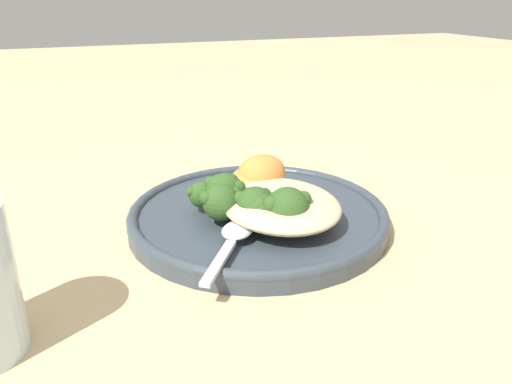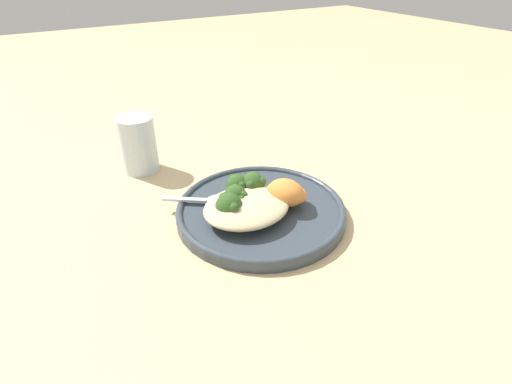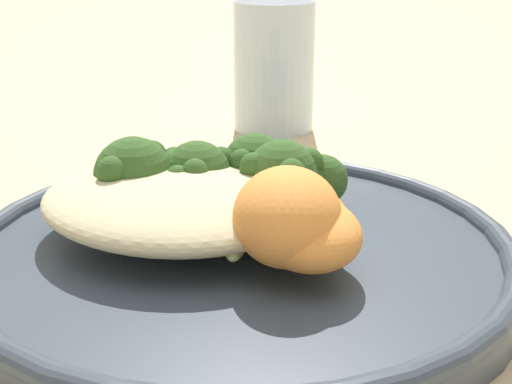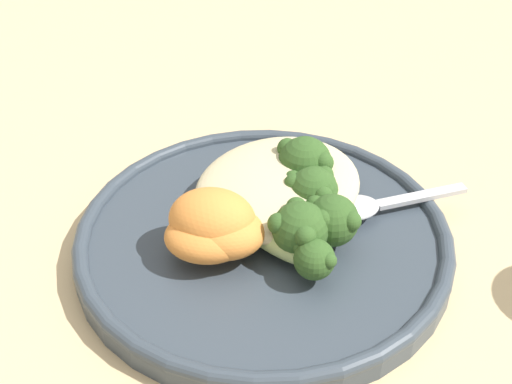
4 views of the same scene
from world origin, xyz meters
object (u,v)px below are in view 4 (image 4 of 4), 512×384
(plate, at_px, (264,234))
(broccoli_stalk_3, at_px, (305,196))
(spoon, at_px, (367,205))
(sweet_potato_chunk_0, at_px, (212,220))
(broccoli_stalk_4, at_px, (305,193))
(quinoa_mound, at_px, (278,186))
(sweet_potato_chunk_2, at_px, (222,232))
(broccoli_stalk_2, at_px, (313,221))
(broccoli_stalk_0, at_px, (292,248))
(broccoli_stalk_1, at_px, (292,228))
(sweet_potato_chunk_1, at_px, (208,236))
(broccoli_stalk_5, at_px, (295,172))

(plate, xyz_separation_m, broccoli_stalk_3, (-0.03, 0.02, 0.03))
(broccoli_stalk_3, xyz_separation_m, spoon, (-0.03, 0.04, -0.01))
(sweet_potato_chunk_0, bearing_deg, broccoli_stalk_4, 157.16)
(quinoa_mound, height_order, spoon, quinoa_mound)
(broccoli_stalk_4, bearing_deg, spoon, -27.66)
(quinoa_mound, bearing_deg, broccoli_stalk_3, 85.38)
(sweet_potato_chunk_2, bearing_deg, broccoli_stalk_2, 137.29)
(broccoli_stalk_3, bearing_deg, broccoli_stalk_2, -103.03)
(broccoli_stalk_0, height_order, broccoli_stalk_3, broccoli_stalk_3)
(broccoli_stalk_4, bearing_deg, broccoli_stalk_1, -132.06)
(quinoa_mound, bearing_deg, sweet_potato_chunk_1, -3.30)
(broccoli_stalk_2, distance_m, spoon, 0.06)
(broccoli_stalk_0, distance_m, sweet_potato_chunk_0, 0.06)
(broccoli_stalk_1, distance_m, broccoli_stalk_4, 0.05)
(broccoli_stalk_0, relative_size, broccoli_stalk_5, 0.77)
(plate, xyz_separation_m, quinoa_mound, (-0.03, -0.01, 0.02))
(sweet_potato_chunk_0, bearing_deg, quinoa_mound, 173.78)
(sweet_potato_chunk_1, xyz_separation_m, sweet_potato_chunk_2, (-0.01, 0.01, 0.00))
(spoon, bearing_deg, sweet_potato_chunk_0, -178.69)
(broccoli_stalk_2, height_order, broccoli_stalk_3, same)
(quinoa_mound, bearing_deg, sweet_potato_chunk_2, 1.57)
(quinoa_mound, relative_size, broccoli_stalk_0, 1.45)
(quinoa_mound, relative_size, sweet_potato_chunk_1, 2.30)
(quinoa_mound, bearing_deg, sweet_potato_chunk_0, -6.22)
(broccoli_stalk_1, bearing_deg, broccoli_stalk_4, 103.77)
(quinoa_mound, xyz_separation_m, sweet_potato_chunk_1, (0.08, -0.00, 0.00))
(spoon, bearing_deg, quinoa_mound, 152.51)
(broccoli_stalk_1, relative_size, sweet_potato_chunk_1, 1.54)
(sweet_potato_chunk_0, xyz_separation_m, sweet_potato_chunk_2, (0.00, 0.01, -0.01))
(broccoli_stalk_5, distance_m, sweet_potato_chunk_1, 0.09)
(broccoli_stalk_0, xyz_separation_m, broccoli_stalk_3, (-0.05, -0.02, 0.01))
(broccoli_stalk_1, xyz_separation_m, sweet_potato_chunk_2, (0.03, -0.04, -0.00))
(plate, distance_m, sweet_potato_chunk_2, 0.05)
(plate, distance_m, broccoli_stalk_3, 0.04)
(sweet_potato_chunk_1, bearing_deg, broccoli_stalk_3, 158.45)
(broccoli_stalk_2, distance_m, sweet_potato_chunk_2, 0.06)
(spoon, bearing_deg, broccoli_stalk_3, 168.57)
(broccoli_stalk_0, xyz_separation_m, sweet_potato_chunk_0, (0.02, -0.05, 0.01))
(sweet_potato_chunk_0, relative_size, sweet_potato_chunk_1, 1.02)
(broccoli_stalk_3, height_order, sweet_potato_chunk_2, broccoli_stalk_3)
(broccoli_stalk_5, relative_size, sweet_potato_chunk_2, 2.07)
(spoon, bearing_deg, broccoli_stalk_0, -153.54)
(broccoli_stalk_3, distance_m, sweet_potato_chunk_1, 0.08)
(plate, bearing_deg, sweet_potato_chunk_1, -14.13)
(broccoli_stalk_5, bearing_deg, broccoli_stalk_1, -143.04)
(broccoli_stalk_1, bearing_deg, plate, 153.36)
(plate, bearing_deg, broccoli_stalk_5, -175.61)
(quinoa_mound, distance_m, broccoli_stalk_3, 0.03)
(quinoa_mound, distance_m, broccoli_stalk_4, 0.02)
(broccoli_stalk_1, bearing_deg, spoon, 65.20)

